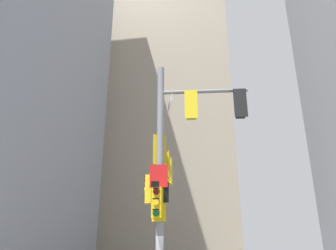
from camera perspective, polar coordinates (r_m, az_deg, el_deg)
The scene contains 2 objects.
building_mid_block at distance 42.38m, azimuth 0.14°, elevation 12.70°, with size 13.29×13.29×51.18m, color tan.
signal_pole_assembly at distance 12.72m, azimuth 0.52°, elevation -6.21°, with size 3.87×3.14×8.87m.
Camera 1 is at (2.11, -11.78, 1.71)m, focal length 37.09 mm.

